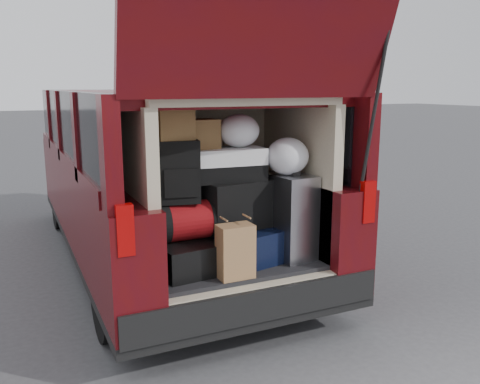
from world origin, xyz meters
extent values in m
plane|color=#3D3C3F|center=(0.00, 0.00, 0.00)|extent=(80.00, 80.00, 0.00)
cylinder|color=black|center=(-0.82, 0.40, 0.32)|extent=(0.24, 0.64, 0.64)
cylinder|color=black|center=(0.82, 0.40, 0.32)|extent=(0.24, 0.64, 0.64)
cylinder|color=black|center=(-0.82, 3.70, 0.32)|extent=(0.24, 0.64, 0.64)
cylinder|color=black|center=(0.82, 3.70, 0.32)|extent=(0.24, 0.64, 0.64)
cube|color=black|center=(0.00, 2.08, 0.26)|extent=(1.90, 4.85, 0.08)
cube|color=#4A0A12|center=(-0.79, 2.08, 0.70)|extent=(0.33, 4.85, 0.80)
cube|color=#4A0A12|center=(0.79, 2.08, 0.70)|extent=(0.33, 4.85, 0.80)
cube|color=#4A0A12|center=(0.00, 2.08, 1.73)|extent=(1.82, 4.46, 0.10)
cube|color=black|center=(-0.88, 1.97, 1.44)|extent=(0.12, 4.25, 0.68)
cube|color=black|center=(0.88, 1.97, 1.44)|extent=(0.12, 4.25, 0.68)
cube|color=black|center=(0.00, -0.29, 0.40)|extent=(1.86, 0.16, 0.22)
cube|color=#990505|center=(-0.86, -0.33, 1.02)|extent=(0.10, 0.06, 0.30)
cube|color=#990505|center=(0.86, -0.33, 1.02)|extent=(0.10, 0.06, 0.30)
cube|color=black|center=(0.00, 0.28, 0.52)|extent=(1.24, 1.05, 0.06)
cube|color=beige|center=(-0.66, 0.28, 1.12)|extent=(0.08, 1.05, 1.15)
cube|color=beige|center=(0.66, 0.28, 1.12)|extent=(0.08, 1.05, 1.15)
cube|color=beige|center=(0.00, 0.83, 1.12)|extent=(1.34, 0.06, 1.15)
cube|color=beige|center=(0.00, 0.28, 1.73)|extent=(1.34, 1.05, 0.06)
cube|color=#4A0A12|center=(0.00, -0.46, 2.26)|extent=(1.75, 0.38, 1.02)
cylinder|color=black|center=(0.84, -0.40, 1.65)|extent=(0.02, 0.90, 0.76)
cube|color=black|center=(0.00, 0.28, 0.28)|extent=(1.24, 1.05, 0.55)
cube|color=black|center=(-0.37, 0.13, 0.66)|extent=(0.45, 0.58, 0.22)
cube|color=black|center=(0.08, 0.16, 0.67)|extent=(0.56, 0.64, 0.25)
cube|color=silver|center=(0.45, 0.07, 0.87)|extent=(0.31, 0.45, 0.63)
cube|color=#A6774B|center=(-0.09, -0.16, 0.73)|extent=(0.24, 0.15, 0.37)
cube|color=maroon|center=(-0.32, 0.14, 0.90)|extent=(0.42, 0.27, 0.27)
cube|color=black|center=(0.07, 0.18, 0.97)|extent=(0.53, 0.37, 0.36)
cube|color=black|center=(-0.39, 0.14, 1.25)|extent=(0.33, 0.24, 0.43)
cube|color=white|center=(0.01, 0.20, 1.27)|extent=(0.55, 0.31, 0.24)
cube|color=brown|center=(-0.40, 0.18, 1.58)|extent=(0.25, 0.21, 0.22)
cube|color=brown|center=(-0.16, 0.24, 1.49)|extent=(0.23, 0.20, 0.21)
ellipsoid|color=white|center=(0.11, 0.21, 1.51)|extent=(0.31, 0.29, 0.24)
ellipsoid|color=white|center=(0.43, 0.06, 1.32)|extent=(0.35, 0.34, 0.27)
camera|label=1|loc=(-1.43, -3.13, 1.82)|focal=38.00mm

